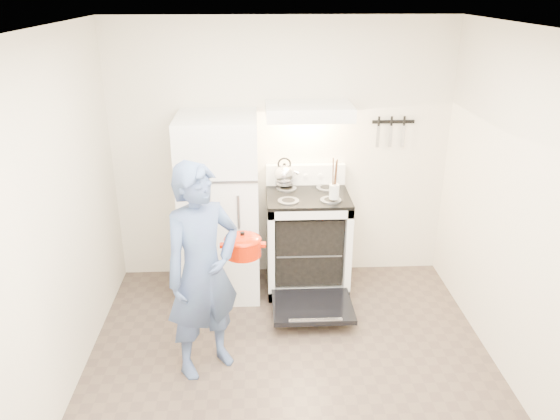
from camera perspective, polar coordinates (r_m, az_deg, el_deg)
The scene contains 15 objects.
floor at distance 4.22m, azimuth 1.37°, elevation -18.02°, with size 3.60×3.60×0.00m, color #4E4034.
back_wall at distance 5.22m, azimuth 0.14°, elevation 5.93°, with size 3.20×0.02×2.50m, color beige.
refrigerator at distance 5.03m, azimuth -6.28°, elevation 0.29°, with size 0.70×0.70×1.70m, color white.
stove_body at distance 5.22m, azimuth 2.83°, elevation -3.41°, with size 0.76×0.65×0.92m, color white.
cooktop at distance 5.03m, azimuth 2.94°, elevation 1.45°, with size 0.76×0.65×0.03m, color black.
backsplash at distance 5.26m, azimuth 2.67°, elevation 3.74°, with size 0.76×0.07×0.20m, color white.
oven_door at distance 4.87m, azimuth 3.41°, elevation -10.04°, with size 0.70×0.54×0.04m, color black.
oven_rack at distance 5.23m, azimuth 2.83°, elevation -3.61°, with size 0.60×0.52×0.01m, color slate.
range_hood at distance 4.88m, azimuth 3.04°, elevation 10.29°, with size 0.76×0.50×0.12m, color white.
knife_strip at distance 5.28m, azimuth 11.75°, elevation 9.03°, with size 0.40×0.02×0.03m, color black.
pizza_stone at distance 5.23m, azimuth 2.47°, elevation -3.42°, with size 0.34×0.34×0.02m, color #896646.
tea_kettle at distance 5.16m, azimuth 0.45°, elevation 3.93°, with size 0.24×0.20×0.29m, color silver, non-canonical shape.
utensil_jar at distance 4.85m, azimuth 5.68°, elevation 1.93°, with size 0.09×0.09×0.13m, color silver.
person at distance 4.00m, azimuth -8.08°, elevation -6.42°, with size 0.60×0.40×1.65m, color #3A4274.
dutch_oven at distance 4.28m, azimuth -3.91°, elevation -3.91°, with size 0.36×0.29×0.23m, color red, non-canonical shape.
Camera 1 is at (-0.24, -3.19, 2.75)m, focal length 35.00 mm.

